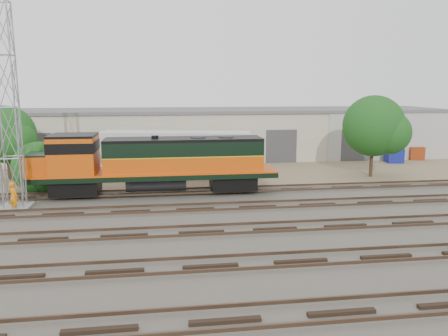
{
  "coord_description": "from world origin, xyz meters",
  "views": [
    {
      "loc": [
        -1.83,
        -25.01,
        7.6
      ],
      "look_at": [
        2.17,
        4.0,
        2.2
      ],
      "focal_mm": 35.0,
      "sensor_mm": 36.0,
      "label": 1
    }
  ],
  "objects": [
    {
      "name": "warehouse",
      "position": [
        0.04,
        22.98,
        2.65
      ],
      "size": [
        58.4,
        10.4,
        5.3
      ],
      "color": "beige",
      "rests_on": "ground"
    },
    {
      "name": "dumpster_red",
      "position": [
        24.84,
        17.99,
        0.7
      ],
      "size": [
        1.72,
        1.63,
        1.4
      ],
      "primitive_type": "cube",
      "rotation": [
        0.0,
        0.0,
        -0.17
      ],
      "color": "maroon",
      "rests_on": "ground"
    },
    {
      "name": "worker",
      "position": [
        -11.23,
        2.92,
        0.93
      ],
      "size": [
        0.81,
        0.76,
        1.86
      ],
      "primitive_type": "imported",
      "rotation": [
        0.0,
        0.0,
        2.51
      ],
      "color": "orange",
      "rests_on": "ground"
    },
    {
      "name": "signal_tower",
      "position": [
        -11.33,
        3.48,
        6.17
      ],
      "size": [
        1.87,
        1.87,
        12.65
      ],
      "rotation": [
        0.0,
        0.0,
        0.08
      ],
      "color": "gray",
      "rests_on": "ground"
    },
    {
      "name": "locomotive",
      "position": [
        -2.78,
        6.0,
        2.39
      ],
      "size": [
        17.33,
        3.04,
        4.16
      ],
      "color": "black",
      "rests_on": "tracks"
    },
    {
      "name": "tree_mid",
      "position": [
        -10.89,
        8.29,
        1.63
      ],
      "size": [
        4.13,
        3.93,
        3.93
      ],
      "color": "#382619",
      "rests_on": "ground"
    },
    {
      "name": "ground",
      "position": [
        0.0,
        0.0,
        0.0
      ],
      "size": [
        140.0,
        140.0,
        0.0
      ],
      "primitive_type": "plane",
      "color": "#47423A",
      "rests_on": "ground"
    },
    {
      "name": "dirt_strip",
      "position": [
        0.0,
        15.0,
        0.01
      ],
      "size": [
        80.0,
        16.0,
        0.02
      ],
      "primitive_type": "cube",
      "color": "#726047",
      "rests_on": "ground"
    },
    {
      "name": "tree_east",
      "position": [
        16.1,
        9.81,
        4.27
      ],
      "size": [
        5.44,
        5.18,
        6.99
      ],
      "color": "#382619",
      "rests_on": "ground"
    },
    {
      "name": "dumpster_blue",
      "position": [
        21.56,
        16.5,
        0.75
      ],
      "size": [
        1.8,
        1.71,
        1.5
      ],
      "primitive_type": "cube",
      "rotation": [
        0.0,
        0.0,
        -0.14
      ],
      "color": "navy",
      "rests_on": "ground"
    },
    {
      "name": "tree_west",
      "position": [
        -14.43,
        12.55,
        3.7
      ],
      "size": [
        4.97,
        4.73,
        6.19
      ],
      "color": "#382619",
      "rests_on": "ground"
    },
    {
      "name": "semi_trailer",
      "position": [
        -0.56,
        12.2,
        2.46
      ],
      "size": [
        12.98,
        4.97,
        3.92
      ],
      "rotation": [
        0.0,
        0.0,
        -0.2
      ],
      "color": "silver",
      "rests_on": "ground"
    },
    {
      "name": "tracks",
      "position": [
        0.0,
        -3.0,
        0.08
      ],
      "size": [
        80.0,
        20.4,
        0.28
      ],
      "color": "black",
      "rests_on": "ground"
    }
  ]
}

